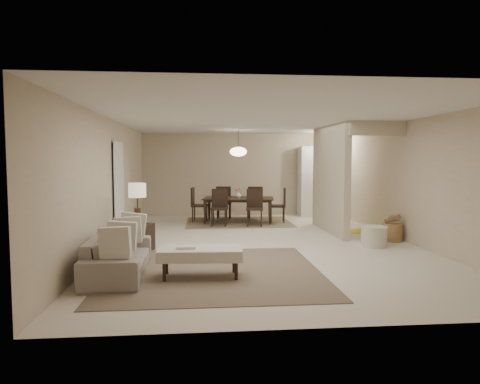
{
  "coord_description": "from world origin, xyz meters",
  "views": [
    {
      "loc": [
        -1.23,
        -8.59,
        1.68
      ],
      "look_at": [
        -0.45,
        -0.04,
        1.05
      ],
      "focal_mm": 32.0,
      "sensor_mm": 36.0,
      "label": 1
    }
  ],
  "objects": [
    {
      "name": "floor",
      "position": [
        0.0,
        0.0,
        0.0
      ],
      "size": [
        9.0,
        9.0,
        0.0
      ],
      "primitive_type": "plane",
      "color": "beige",
      "rests_on": "ground"
    },
    {
      "name": "ceiling",
      "position": [
        0.0,
        0.0,
        2.5
      ],
      "size": [
        9.0,
        9.0,
        0.0
      ],
      "primitive_type": "plane",
      "rotation": [
        3.14,
        0.0,
        0.0
      ],
      "color": "white",
      "rests_on": "back_wall"
    },
    {
      "name": "back_wall",
      "position": [
        0.0,
        4.5,
        1.25
      ],
      "size": [
        6.0,
        0.0,
        6.0
      ],
      "primitive_type": "plane",
      "rotation": [
        1.57,
        0.0,
        0.0
      ],
      "color": "#BEAE90",
      "rests_on": "floor"
    },
    {
      "name": "left_wall",
      "position": [
        -3.0,
        0.0,
        1.25
      ],
      "size": [
        0.0,
        9.0,
        9.0
      ],
      "primitive_type": "plane",
      "rotation": [
        1.57,
        0.0,
        1.57
      ],
      "color": "#BEAE90",
      "rests_on": "floor"
    },
    {
      "name": "right_wall",
      "position": [
        3.0,
        0.0,
        1.25
      ],
      "size": [
        0.0,
        9.0,
        9.0
      ],
      "primitive_type": "plane",
      "rotation": [
        1.57,
        0.0,
        -1.57
      ],
      "color": "#BEAE90",
      "rests_on": "floor"
    },
    {
      "name": "partition",
      "position": [
        1.8,
        1.25,
        1.25
      ],
      "size": [
        0.15,
        2.5,
        2.5
      ],
      "primitive_type": "cube",
      "color": "#BEAE90",
      "rests_on": "floor"
    },
    {
      "name": "doorway",
      "position": [
        -2.97,
        0.6,
        1.02
      ],
      "size": [
        0.04,
        0.9,
        2.04
      ],
      "primitive_type": "cube",
      "color": "black",
      "rests_on": "floor"
    },
    {
      "name": "pantry_cabinet",
      "position": [
        2.35,
        4.15,
        1.05
      ],
      "size": [
        1.2,
        0.55,
        2.1
      ],
      "primitive_type": "cube",
      "color": "silver",
      "rests_on": "floor"
    },
    {
      "name": "flush_light",
      "position": [
        2.3,
        3.2,
        2.46
      ],
      "size": [
        0.44,
        0.44,
        0.05
      ],
      "primitive_type": "cylinder",
      "color": "white",
      "rests_on": "ceiling"
    },
    {
      "name": "living_rug",
      "position": [
        -1.04,
        -2.22,
        0.01
      ],
      "size": [
        3.2,
        3.2,
        0.01
      ],
      "primitive_type": "cube",
      "color": "brown",
      "rests_on": "floor"
    },
    {
      "name": "sofa",
      "position": [
        -2.45,
        -2.22,
        0.29
      ],
      "size": [
        2.02,
        0.84,
        0.58
      ],
      "primitive_type": "imported",
      "rotation": [
        0.0,
        0.0,
        1.6
      ],
      "color": "gray",
      "rests_on": "floor"
    },
    {
      "name": "ottoman_bench",
      "position": [
        -1.24,
        -2.52,
        0.34
      ],
      "size": [
        1.23,
        0.61,
        0.43
      ],
      "rotation": [
        0.0,
        0.0,
        -0.05
      ],
      "color": "beige",
      "rests_on": "living_rug"
    },
    {
      "name": "side_table",
      "position": [
        -2.4,
        -0.6,
        0.25
      ],
      "size": [
        0.61,
        0.61,
        0.51
      ],
      "primitive_type": "cube",
      "rotation": [
        0.0,
        0.0,
        -0.4
      ],
      "color": "black",
      "rests_on": "floor"
    },
    {
      "name": "table_lamp",
      "position": [
        -2.4,
        -0.6,
        1.07
      ],
      "size": [
        0.32,
        0.32,
        0.76
      ],
      "color": "#442D1D",
      "rests_on": "side_table"
    },
    {
      "name": "round_pouf",
      "position": [
        2.14,
        -0.59,
        0.2
      ],
      "size": [
        0.51,
        0.51,
        0.39
      ],
      "primitive_type": "cylinder",
      "color": "beige",
      "rests_on": "floor"
    },
    {
      "name": "wicker_basket",
      "position": [
        2.75,
        -0.06,
        0.18
      ],
      "size": [
        0.53,
        0.53,
        0.36
      ],
      "primitive_type": "cylinder",
      "rotation": [
        0.0,
        0.0,
        0.29
      ],
      "color": "olive",
      "rests_on": "floor"
    },
    {
      "name": "dining_rug",
      "position": [
        -0.22,
        2.92,
        0.01
      ],
      "size": [
        2.8,
        2.1,
        0.01
      ],
      "primitive_type": "cube",
      "color": "brown",
      "rests_on": "floor"
    },
    {
      "name": "dining_table",
      "position": [
        -0.22,
        2.92,
        0.33
      ],
      "size": [
        2.03,
        1.32,
        0.67
      ],
      "primitive_type": "imported",
      "rotation": [
        0.0,
        0.0,
        -0.14
      ],
      "color": "black",
      "rests_on": "dining_rug"
    },
    {
      "name": "dining_chairs",
      "position": [
        -0.22,
        2.92,
        0.47
      ],
      "size": [
        2.58,
        2.01,
        0.95
      ],
      "color": "black",
      "rests_on": "dining_rug"
    },
    {
      "name": "vase",
      "position": [
        -0.22,
        2.92,
        0.75
      ],
      "size": [
        0.2,
        0.2,
        0.16
      ],
      "primitive_type": "imported",
      "rotation": [
        0.0,
        0.0,
        -0.37
      ],
      "color": "white",
      "rests_on": "dining_table"
    },
    {
      "name": "yellow_mat",
      "position": [
        2.7,
        1.2,
        0.01
      ],
      "size": [
        1.04,
        0.69,
        0.01
      ],
      "primitive_type": "cube",
      "rotation": [
        0.0,
        0.0,
        0.09
      ],
      "color": "yellow",
      "rests_on": "floor"
    },
    {
      "name": "pendant_light",
      "position": [
        -0.22,
        2.92,
        1.92
      ],
      "size": [
        0.46,
        0.46,
        0.71
      ],
      "color": "#442D1D",
      "rests_on": "ceiling"
    }
  ]
}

